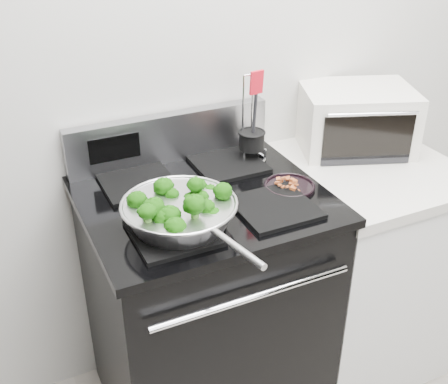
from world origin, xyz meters
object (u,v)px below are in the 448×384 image
gas_range (206,304)px  toaster_oven (356,119)px  bacon_plate (290,183)px  utensil_holder (252,145)px  skillet (180,212)px

gas_range → toaster_oven: 0.92m
bacon_plate → toaster_oven: toaster_oven is taller
gas_range → bacon_plate: (0.28, -0.07, 0.48)m
gas_range → toaster_oven: (0.72, 0.15, 0.55)m
utensil_holder → toaster_oven: 0.45m
skillet → utensil_holder: size_ratio=1.60×
bacon_plate → toaster_oven: bearing=27.7°
toaster_oven → bacon_plate: bearing=-131.7°
bacon_plate → toaster_oven: (0.44, 0.23, 0.07)m
bacon_plate → utensil_holder: size_ratio=0.50×
skillet → bacon_plate: 0.43m
skillet → bacon_plate: skillet is taller
bacon_plate → utensil_holder: (-0.02, 0.25, 0.04)m
gas_range → bacon_plate: size_ratio=6.58×
skillet → bacon_plate: bearing=-2.5°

